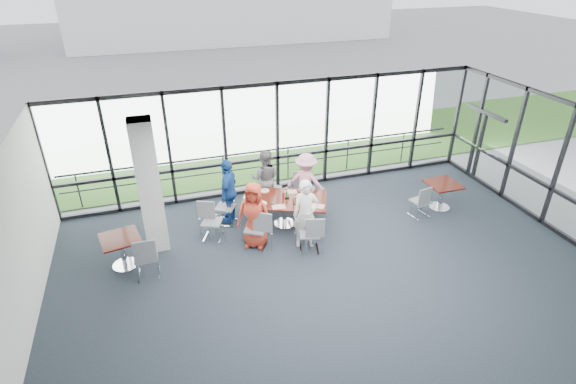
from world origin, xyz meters
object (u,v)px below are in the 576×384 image
object	(u,v)px
side_table_left	(121,242)
diner_far_left	(265,178)
diner_near_left	(254,215)
chair_spare_la	(146,256)
diner_end	(229,191)
main_table	(284,203)
chair_spare_r	(421,201)
chair_main_nl	(256,229)
chair_main_nr	(310,233)
structural_column	(150,187)
side_table_right	(443,187)
chair_main_fl	(272,189)
chair_main_fr	(306,191)
diner_near_right	(306,214)
chair_spare_lb	(212,222)
diner_far_right	(306,182)
chair_main_end	(225,207)

from	to	relation	value
side_table_left	diner_far_left	world-z (taller)	diner_far_left
side_table_left	diner_near_left	distance (m)	3.01
chair_spare_la	diner_end	bearing A→B (deg)	39.80
main_table	chair_spare_r	size ratio (longest dim) A/B	2.66
chair_main_nl	chair_main_nr	world-z (taller)	chair_main_nl
structural_column	chair_spare_la	world-z (taller)	structural_column
chair_main_nr	side_table_right	bearing A→B (deg)	25.81
chair_main_fl	chair_main_fr	world-z (taller)	chair_main_fr
diner_near_left	chair_main_nr	world-z (taller)	diner_near_left
diner_near_right	diner_end	size ratio (longest dim) A/B	0.98
side_table_right	chair_spare_lb	xyz separation A→B (m)	(-6.21, 0.44, -0.16)
side_table_left	diner_end	distance (m)	2.92
side_table_left	chair_main_nr	xyz separation A→B (m)	(4.16, -0.73, -0.15)
chair_main_nl	chair_spare_la	bearing A→B (deg)	-140.65
diner_near_right	chair_main_nr	bearing A→B (deg)	-74.07
diner_far_right	chair_main_fr	xyz separation A→B (m)	(0.06, 0.13, -0.34)
structural_column	diner_near_right	distance (m)	3.61
structural_column	chair_main_end	distance (m)	2.15
chair_main_fr	chair_main_nr	bearing A→B (deg)	95.05
diner_far_left	chair_spare_la	distance (m)	3.94
diner_near_right	chair_main_fr	bearing A→B (deg)	83.54
structural_column	chair_main_end	bearing A→B (deg)	17.16
chair_main_end	chair_spare_r	size ratio (longest dim) A/B	1.03
diner_far_right	chair_main_nr	bearing A→B (deg)	106.78
structural_column	chair_main_fl	size ratio (longest dim) A/B	3.48
diner_end	diner_far_right	bearing A→B (deg)	116.30
main_table	diner_near_right	size ratio (longest dim) A/B	1.40
chair_spare_la	diner_far_left	bearing A→B (deg)	35.68
side_table_right	chair_main_fr	distance (m)	3.70
diner_far_right	diner_end	world-z (taller)	diner_end
structural_column	chair_spare_r	world-z (taller)	structural_column
chair_main_nr	chair_spare_lb	size ratio (longest dim) A/B	1.02
diner_near_left	diner_end	size ratio (longest dim) A/B	0.94
main_table	chair_main_nr	bearing A→B (deg)	-57.84
side_table_right	diner_far_left	xyz separation A→B (m)	(-4.54, 1.64, 0.19)
diner_near_left	chair_main_fl	xyz separation A→B (m)	(0.96, 1.80, -0.36)
chair_main_end	chair_spare_la	bearing A→B (deg)	-20.85
side_table_left	diner_near_left	size ratio (longest dim) A/B	0.58
chair_main_fl	chair_main_nl	bearing A→B (deg)	96.83
chair_main_nr	chair_spare_la	distance (m)	3.67
side_table_right	diner_near_left	distance (m)	5.29
chair_main_end	structural_column	bearing A→B (deg)	-42.20
chair_main_fr	chair_spare_r	world-z (taller)	chair_main_fr
diner_near_right	chair_spare_lb	world-z (taller)	diner_near_right
chair_main_end	diner_end	bearing A→B (deg)	154.81
side_table_left	chair_spare_r	world-z (taller)	chair_spare_r
chair_main_fr	diner_far_right	bearing A→B (deg)	89.07
side_table_right	chair_spare_lb	world-z (taller)	chair_spare_lb
structural_column	chair_spare_r	distance (m)	6.86
chair_main_nl	chair_main_end	world-z (taller)	chair_main_nl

